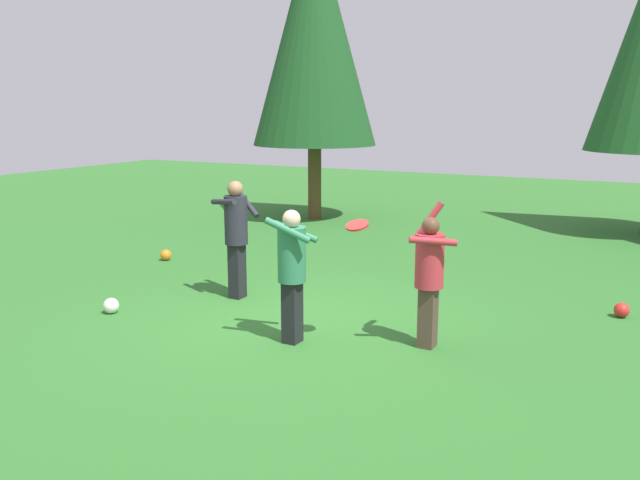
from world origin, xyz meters
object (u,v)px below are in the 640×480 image
(person_thrower, at_px, (429,271))
(frisbee, at_px, (357,225))
(person_catcher, at_px, (292,265))
(person_bystander, at_px, (236,229))
(ball_red, at_px, (622,310))
(ball_orange, at_px, (166,255))
(tree_left, at_px, (314,33))
(ball_white, at_px, (111,306))

(person_thrower, relative_size, frisbee, 5.47)
(person_catcher, height_order, person_bystander, person_bystander)
(person_catcher, relative_size, ball_red, 7.95)
(ball_orange, distance_m, tree_left, 7.01)
(ball_red, relative_size, tree_left, 0.03)
(ball_red, xyz_separation_m, ball_orange, (-7.76, -0.18, -0.00))
(ball_red, xyz_separation_m, ball_white, (-6.28, -3.08, 0.01))
(person_thrower, distance_m, ball_red, 3.15)
(ball_white, relative_size, tree_left, 0.03)
(person_bystander, relative_size, ball_orange, 8.68)
(person_thrower, relative_size, tree_left, 0.24)
(person_thrower, bearing_deg, person_bystander, -39.32)
(person_catcher, distance_m, ball_red, 4.63)
(ball_red, relative_size, ball_orange, 1.01)
(person_catcher, height_order, ball_orange, person_catcher)
(ball_white, bearing_deg, frisbee, 6.12)
(ball_orange, bearing_deg, ball_white, -62.95)
(person_bystander, bearing_deg, person_thrower, 11.61)
(person_bystander, xyz_separation_m, ball_orange, (-2.59, 1.43, -0.94))
(person_thrower, xyz_separation_m, frisbee, (-0.76, -0.39, 0.54))
(person_thrower, xyz_separation_m, ball_red, (1.97, 2.32, -0.83))
(ball_red, xyz_separation_m, tree_left, (-7.53, 5.25, 4.42))
(frisbee, xyz_separation_m, ball_white, (-3.55, -0.38, -1.37))
(person_catcher, xyz_separation_m, ball_red, (3.48, 2.92, -0.86))
(ball_white, distance_m, tree_left, 9.52)
(tree_left, bearing_deg, person_catcher, -63.61)
(person_catcher, height_order, frisbee, person_catcher)
(frisbee, xyz_separation_m, ball_orange, (-5.03, 2.52, -1.37))
(person_bystander, xyz_separation_m, tree_left, (-2.36, 6.87, 3.48))
(person_thrower, bearing_deg, ball_red, -157.49)
(person_catcher, distance_m, tree_left, 9.79)
(person_catcher, xyz_separation_m, person_bystander, (-1.70, 1.30, 0.08))
(frisbee, distance_m, tree_left, 9.78)
(ball_red, bearing_deg, ball_white, -153.86)
(person_thrower, distance_m, person_bystander, 3.28)
(person_bystander, bearing_deg, ball_white, -103.23)
(person_bystander, xyz_separation_m, ball_white, (-1.11, -1.46, -0.94))
(frisbee, bearing_deg, person_bystander, 156.13)
(ball_white, bearing_deg, ball_orange, 117.05)
(person_bystander, bearing_deg, frisbee, 0.00)
(person_thrower, bearing_deg, person_catcher, -5.11)
(person_thrower, height_order, ball_white, person_thrower)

